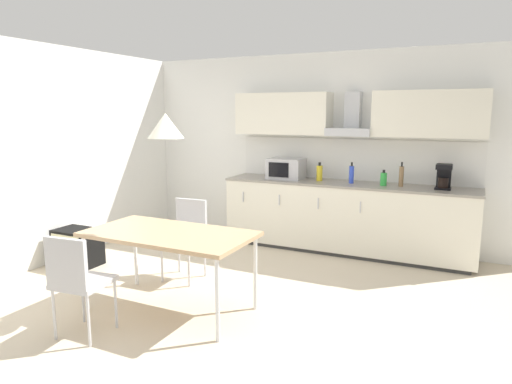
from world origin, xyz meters
TOP-DOWN VIEW (x-y plane):
  - ground_plane at (0.00, 0.00)m, footprint 7.34×7.61m
  - wall_back at (0.00, 2.59)m, footprint 5.88×0.10m
  - wall_left at (-2.50, 0.00)m, footprint 0.10×6.09m
  - kitchen_counter at (0.65, 2.23)m, footprint 3.24×0.65m
  - backsplash_tile at (0.65, 2.52)m, footprint 3.22×0.02m
  - upper_wall_cabinets at (0.65, 2.37)m, footprint 3.22×0.40m
  - microwave at (-0.19, 2.22)m, footprint 0.48×0.35m
  - coffee_maker at (1.82, 2.25)m, footprint 0.18×0.19m
  - bottle_green at (1.13, 2.20)m, footprint 0.08×0.08m
  - bottle_brown at (1.34, 2.22)m, footprint 0.06×0.06m
  - bottle_yellow at (0.28, 2.24)m, footprint 0.08×0.08m
  - bottle_blue at (0.72, 2.22)m, footprint 0.06×0.06m
  - dining_table at (-0.33, -0.26)m, footprint 1.54×0.81m
  - chair_far_left at (-0.68, 0.52)m, footprint 0.42×0.42m
  - chair_near_left at (-0.66, -1.05)m, footprint 0.44×0.44m
  - guitar_amp at (-2.10, 0.28)m, footprint 0.52×0.37m
  - pendant_lamp at (-0.33, -0.26)m, footprint 0.32×0.32m

SIDE VIEW (x-z plane):
  - ground_plane at x=0.00m, z-range -0.02..0.00m
  - guitar_amp at x=-2.10m, z-range 0.00..0.44m
  - kitchen_counter at x=0.65m, z-range 0.00..0.92m
  - chair_far_left at x=-0.68m, z-range 0.10..0.97m
  - chair_near_left at x=-0.66m, z-range 0.10..0.97m
  - dining_table at x=-0.33m, z-range 0.33..1.07m
  - bottle_green at x=1.13m, z-range 0.91..1.10m
  - bottle_yellow at x=0.28m, z-range 0.90..1.15m
  - bottle_blue at x=0.72m, z-range 0.90..1.17m
  - bottle_brown at x=1.34m, z-range 0.90..1.20m
  - microwave at x=-0.19m, z-range 0.92..1.20m
  - coffee_maker at x=1.82m, z-range 0.92..1.22m
  - backsplash_tile at x=0.65m, z-range 0.92..1.47m
  - wall_back at x=0.00m, z-range 0.00..2.62m
  - wall_left at x=-2.50m, z-range 0.00..2.62m
  - pendant_lamp at x=-0.33m, z-range 1.60..1.82m
  - upper_wall_cabinets at x=0.65m, z-range 1.51..2.08m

